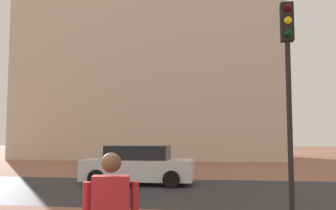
# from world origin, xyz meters

# --- Properties ---
(ground_plane) EXTENTS (120.00, 120.00, 0.00)m
(ground_plane) POSITION_xyz_m (0.00, 10.00, 0.00)
(ground_plane) COLOR #93604C
(street_asphalt_strip) EXTENTS (120.00, 6.84, 0.00)m
(street_asphalt_strip) POSITION_xyz_m (0.00, 9.48, 0.00)
(street_asphalt_strip) COLOR #2D2D33
(street_asphalt_strip) RESTS_ON ground_plane
(landmark_building) EXTENTS (22.62, 10.35, 30.63)m
(landmark_building) POSITION_xyz_m (-3.95, 29.43, 10.18)
(landmark_building) COLOR beige
(landmark_building) RESTS_ON ground_plane
(car_white) EXTENTS (4.38, 1.94, 1.53)m
(car_white) POSITION_xyz_m (-0.97, 10.99, 0.73)
(car_white) COLOR silver
(car_white) RESTS_ON ground_plane
(traffic_light_pole) EXTENTS (0.28, 0.34, 4.99)m
(traffic_light_pole) POSITION_xyz_m (3.82, 4.97, 3.47)
(traffic_light_pole) COLOR black
(traffic_light_pole) RESTS_ON ground_plane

